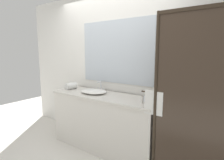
% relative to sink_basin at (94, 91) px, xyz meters
% --- Properties ---
extents(ground_plane, '(8.00, 8.00, 0.00)m').
position_rel_sink_basin_xyz_m(ground_plane, '(0.22, 0.00, -0.93)').
color(ground_plane, silver).
extents(wall_back_with_mirror, '(4.40, 0.06, 2.60)m').
position_rel_sink_basin_xyz_m(wall_back_with_mirror, '(0.22, 0.34, 0.38)').
color(wall_back_with_mirror, silver).
rests_on(wall_back_with_mirror, ground_plane).
extents(vanity_cabinet, '(1.80, 0.58, 0.90)m').
position_rel_sink_basin_xyz_m(vanity_cabinet, '(0.22, 0.01, -0.48)').
color(vanity_cabinet, silver).
rests_on(vanity_cabinet, ground_plane).
extents(shower_enclosure, '(1.20, 0.59, 2.00)m').
position_rel_sink_basin_xyz_m(shower_enclosure, '(1.50, -0.19, 0.10)').
color(shower_enclosure, '#2D2319').
rests_on(shower_enclosure, ground_plane).
extents(sink_basin, '(0.47, 0.36, 0.06)m').
position_rel_sink_basin_xyz_m(sink_basin, '(0.00, 0.00, 0.00)').
color(sink_basin, white).
rests_on(sink_basin, vanity_cabinet).
extents(faucet, '(0.17, 0.12, 0.18)m').
position_rel_sink_basin_xyz_m(faucet, '(0.00, 0.18, 0.03)').
color(faucet, silver).
rests_on(faucet, vanity_cabinet).
extents(amenity_bottle_lotion, '(0.03, 0.03, 0.10)m').
position_rel_sink_basin_xyz_m(amenity_bottle_lotion, '(0.91, -0.08, 0.02)').
color(amenity_bottle_lotion, white).
rests_on(amenity_bottle_lotion, vanity_cabinet).
extents(amenity_bottle_body_wash, '(0.03, 0.03, 0.09)m').
position_rel_sink_basin_xyz_m(amenity_bottle_body_wash, '(0.91, 0.01, 0.01)').
color(amenity_bottle_body_wash, silver).
rests_on(amenity_bottle_body_wash, vanity_cabinet).
extents(rolled_towel_near_edge, '(0.14, 0.21, 0.12)m').
position_rel_sink_basin_xyz_m(rolled_towel_near_edge, '(-0.54, 0.00, 0.03)').
color(rolled_towel_near_edge, white).
rests_on(rolled_towel_near_edge, vanity_cabinet).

